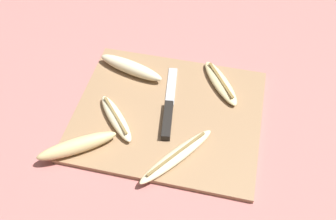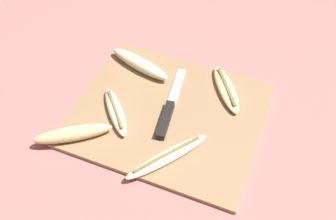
# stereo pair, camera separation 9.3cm
# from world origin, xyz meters

# --- Properties ---
(ground_plane) EXTENTS (4.00, 4.00, 0.00)m
(ground_plane) POSITION_xyz_m (0.00, 0.00, 0.00)
(ground_plane) COLOR #B76B66
(cutting_board) EXTENTS (0.44, 0.37, 0.01)m
(cutting_board) POSITION_xyz_m (0.00, 0.00, 0.01)
(cutting_board) COLOR #997551
(cutting_board) RESTS_ON ground_plane
(knife) EXTENTS (0.05, 0.23, 0.02)m
(knife) POSITION_xyz_m (0.00, -0.01, 0.02)
(knife) COLOR black
(knife) RESTS_ON cutting_board
(banana_pale_long) EXTENTS (0.13, 0.14, 0.02)m
(banana_pale_long) POSITION_xyz_m (-0.11, -0.05, 0.02)
(banana_pale_long) COLOR beige
(banana_pale_long) RESTS_ON cutting_board
(banana_ripe_center) EXTENTS (0.12, 0.16, 0.02)m
(banana_ripe_center) POSITION_xyz_m (0.11, 0.12, 0.02)
(banana_ripe_center) COLOR beige
(banana_ripe_center) RESTS_ON cutting_board
(banana_cream_curved) EXTENTS (0.15, 0.19, 0.02)m
(banana_cream_curved) POSITION_xyz_m (0.05, -0.12, 0.02)
(banana_cream_curved) COLOR beige
(banana_cream_curved) RESTS_ON cutting_board
(banana_bright_far) EXTENTS (0.18, 0.08, 0.03)m
(banana_bright_far) POSITION_xyz_m (-0.12, 0.11, 0.03)
(banana_bright_far) COLOR beige
(banana_bright_far) RESTS_ON cutting_board
(banana_spotted_left) EXTENTS (0.17, 0.13, 0.03)m
(banana_spotted_left) POSITION_xyz_m (-0.17, -0.15, 0.03)
(banana_spotted_left) COLOR #DBC684
(banana_spotted_left) RESTS_ON cutting_board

